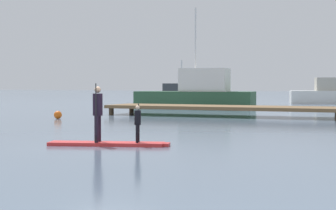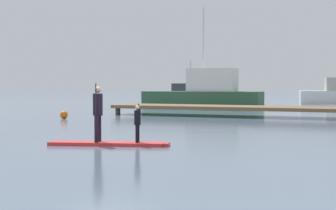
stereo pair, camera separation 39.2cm
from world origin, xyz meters
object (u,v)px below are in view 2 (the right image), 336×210
trawler_grey_distant (181,96)px  paddleboard_near (109,144)px  fishing_boat_white_large (205,94)px  paddler_child_solo (138,122)px  mooring_buoy_mid (64,115)px  paddler_adult (98,110)px

trawler_grey_distant → paddleboard_near: bearing=-69.5°
paddleboard_near → fishing_boat_white_large: 25.48m
fishing_boat_white_large → trawler_grey_distant: fishing_boat_white_large is taller
paddler_child_solo → trawler_grey_distant: (-13.58, 33.81, -0.03)m
paddler_child_solo → fishing_boat_white_large: (-7.49, 24.31, 0.36)m
mooring_buoy_mid → paddler_child_solo: bearing=-46.6°
paddler_child_solo → mooring_buoy_mid: paddler_child_solo is taller
trawler_grey_distant → mooring_buoy_mid: bearing=-80.6°
paddler_adult → fishing_boat_white_large: bearing=104.5°
paddleboard_near → mooring_buoy_mid: size_ratio=8.70×
fishing_boat_white_large → paddler_child_solo: bearing=-72.9°
paddleboard_near → trawler_grey_distant: size_ratio=0.61×
paddler_adult → paddleboard_near: bearing=18.3°
paddler_adult → mooring_buoy_mid: (-8.54, 10.57, -0.83)m
paddler_adult → mooring_buoy_mid: 13.61m
paddleboard_near → paddler_child_solo: bearing=18.0°
paddleboard_near → paddler_child_solo: size_ratio=3.18×
mooring_buoy_mid → paddleboard_near: bearing=-49.8°
paddleboard_near → paddler_adult: bearing=-161.7°
paddler_child_solo → paddler_adult: bearing=-161.9°
fishing_boat_white_large → mooring_buoy_mid: fishing_boat_white_large is taller
paddler_child_solo → mooring_buoy_mid: size_ratio=2.74×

